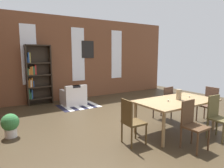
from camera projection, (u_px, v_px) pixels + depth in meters
name	position (u px, v px, depth m)	size (l,w,h in m)	color
ground_plane	(135.00, 124.00, 5.34)	(10.63, 10.63, 0.00)	#403320
back_wall_brick	(78.00, 59.00, 8.30)	(9.17, 0.12, 3.34)	brown
window_pane_0	(29.00, 55.00, 7.21)	(0.55, 0.02, 2.17)	white
window_pane_1	(78.00, 55.00, 8.22)	(0.55, 0.02, 2.17)	white
window_pane_2	(117.00, 55.00, 9.23)	(0.55, 0.02, 2.17)	white
dining_table	(176.00, 103.00, 4.75)	(1.96, 1.08, 0.77)	#97784F
vase_on_table	(179.00, 95.00, 4.76)	(0.12, 0.12, 0.25)	#998466
tealight_candle_0	(168.00, 101.00, 4.57)	(0.04, 0.04, 0.05)	silver
tealight_candle_1	(189.00, 97.00, 5.00)	(0.04, 0.04, 0.04)	silver
tealight_candle_2	(181.00, 97.00, 4.96)	(0.04, 0.04, 0.03)	silver
dining_chair_near_left	(192.00, 123.00, 3.90)	(0.41, 0.41, 0.95)	brown
dining_chair_far_right	(165.00, 102.00, 5.65)	(0.43, 0.43, 0.95)	#3F2B22
dining_chair_head_left	(131.00, 120.00, 4.06)	(0.42, 0.42, 0.95)	brown
dining_chair_near_right	(218.00, 116.00, 4.36)	(0.41, 0.41, 0.95)	brown
dining_chair_head_right	(209.00, 103.00, 5.49)	(0.40, 0.40, 0.95)	brown
bookshelf_tall	(37.00, 75.00, 7.29)	(0.89, 0.28, 2.19)	#2D2319
armchair_white	(73.00, 97.00, 7.39)	(0.81, 0.81, 0.75)	white
potted_plant_by_shelf	(10.00, 124.00, 4.44)	(0.38, 0.38, 0.54)	silver
striped_rug	(78.00, 106.00, 7.18)	(1.38, 1.07, 0.01)	#1E1E33
framed_picture	(88.00, 50.00, 8.41)	(0.56, 0.03, 0.72)	black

